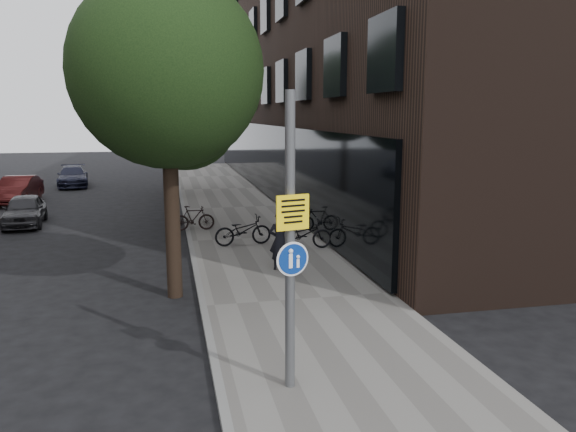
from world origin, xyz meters
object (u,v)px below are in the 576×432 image
object	(u,v)px
pedestrian	(280,241)
parked_car_near	(25,210)
parked_bike_facade_near	(303,234)
signpost	(290,243)

from	to	relation	value
pedestrian	parked_car_near	bearing A→B (deg)	-32.62
pedestrian	parked_bike_facade_near	size ratio (longest dim) A/B	0.89
parked_bike_facade_near	parked_car_near	world-z (taller)	parked_car_near
pedestrian	signpost	bearing A→B (deg)	93.48
parked_bike_facade_near	parked_car_near	bearing A→B (deg)	60.12
signpost	pedestrian	bearing A→B (deg)	66.12
parked_bike_facade_near	signpost	bearing A→B (deg)	169.28
pedestrian	parked_car_near	size ratio (longest dim) A/B	0.45
signpost	parked_bike_facade_near	bearing A→B (deg)	61.09
pedestrian	parked_car_near	world-z (taller)	pedestrian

